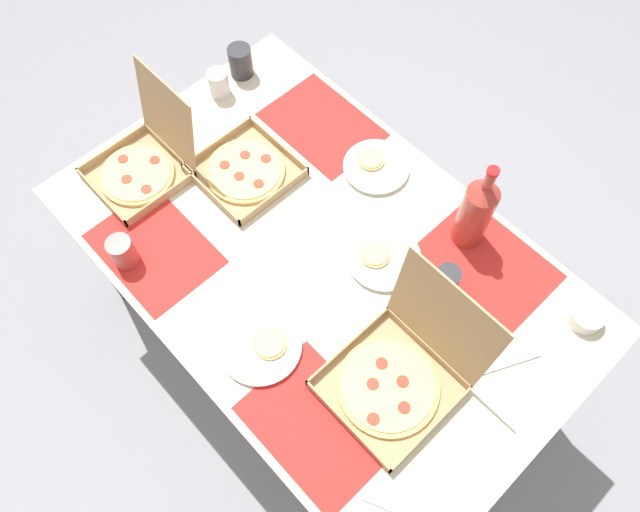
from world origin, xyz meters
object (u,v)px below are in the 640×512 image
(pizza_box_edge_far, at_px, (246,171))
(plate_far_left, at_px, (376,166))
(cup_clear_left, at_px, (123,252))
(cup_clear_right, at_px, (219,83))
(plate_near_left, at_px, (262,346))
(condiment_bowl, at_px, (586,316))
(plate_near_right, at_px, (383,258))
(soda_bottle, at_px, (476,211))
(pizza_box_corner_right, at_px, (400,372))
(cup_spare, at_px, (447,280))
(pizza_box_corner_left, at_px, (143,162))
(cup_red, at_px, (241,61))

(pizza_box_edge_far, height_order, plate_far_left, pizza_box_edge_far)
(cup_clear_left, height_order, cup_clear_right, cup_clear_left)
(plate_near_left, bearing_deg, condiment_bowl, 51.96)
(pizza_box_edge_far, relative_size, condiment_bowl, 2.97)
(plate_near_right, height_order, condiment_bowl, condiment_bowl)
(pizza_box_edge_far, xyz_separation_m, plate_near_left, (0.46, -0.33, -0.00))
(soda_bottle, bearing_deg, pizza_box_edge_far, -151.89)
(pizza_box_corner_right, bearing_deg, cup_clear_right, 165.59)
(cup_spare, bearing_deg, cup_clear_left, -138.57)
(plate_near_right, bearing_deg, cup_clear_left, -133.07)
(plate_near_right, bearing_deg, pizza_box_corner_right, -39.37)
(pizza_box_corner_left, height_order, plate_near_right, pizza_box_corner_left)
(pizza_box_corner_right, bearing_deg, cup_red, 160.55)
(pizza_box_edge_far, distance_m, cup_red, 0.41)
(cup_spare, bearing_deg, cup_clear_right, -179.57)
(pizza_box_corner_left, xyz_separation_m, cup_spare, (0.88, 0.37, -0.00))
(pizza_box_edge_far, relative_size, cup_clear_right, 3.10)
(pizza_box_edge_far, relative_size, plate_near_left, 1.26)
(pizza_box_corner_left, relative_size, cup_clear_right, 3.40)
(plate_near_right, bearing_deg, soda_bottle, 64.40)
(pizza_box_edge_far, relative_size, cup_spare, 3.19)
(pizza_box_corner_right, xyz_separation_m, pizza_box_edge_far, (-0.76, 0.13, -0.04))
(plate_near_right, bearing_deg, condiment_bowl, 27.88)
(plate_far_left, height_order, cup_spare, cup_spare)
(pizza_box_corner_right, height_order, cup_clear_right, pizza_box_corner_right)
(soda_bottle, bearing_deg, cup_clear_left, -128.52)
(plate_far_left, relative_size, cup_red, 1.95)
(pizza_box_edge_far, height_order, condiment_bowl, condiment_bowl)
(soda_bottle, distance_m, cup_clear_right, 0.93)
(plate_far_left, height_order, cup_clear_right, cup_clear_right)
(condiment_bowl, bearing_deg, pizza_box_corner_left, -154.69)
(pizza_box_edge_far, xyz_separation_m, cup_clear_right, (-0.31, 0.15, 0.03))
(cup_clear_left, xyz_separation_m, condiment_bowl, (0.99, 0.79, -0.03))
(plate_far_left, bearing_deg, cup_spare, -19.89)
(plate_near_right, relative_size, soda_bottle, 0.65)
(pizza_box_corner_left, distance_m, plate_near_right, 0.77)
(pizza_box_corner_left, relative_size, condiment_bowl, 3.25)
(cup_clear_left, xyz_separation_m, cup_clear_right, (-0.30, 0.58, -0.00))
(pizza_box_corner_left, bearing_deg, cup_clear_left, -46.03)
(soda_bottle, height_order, cup_clear_right, soda_bottle)
(cup_red, bearing_deg, pizza_box_corner_left, -76.92)
(pizza_box_corner_right, bearing_deg, condiment_bowl, 64.38)
(cup_clear_right, bearing_deg, cup_clear_left, -62.42)
(pizza_box_corner_left, xyz_separation_m, cup_red, (-0.11, 0.47, 0.01))
(pizza_box_corner_right, relative_size, plate_near_left, 1.52)
(pizza_box_corner_right, relative_size, cup_clear_right, 3.76)
(plate_near_right, distance_m, condiment_bowl, 0.56)
(cup_clear_right, xyz_separation_m, condiment_bowl, (1.30, 0.21, -0.02))
(plate_near_left, xyz_separation_m, cup_clear_right, (-0.76, 0.47, 0.03))
(cup_clear_right, bearing_deg, cup_red, 99.58)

